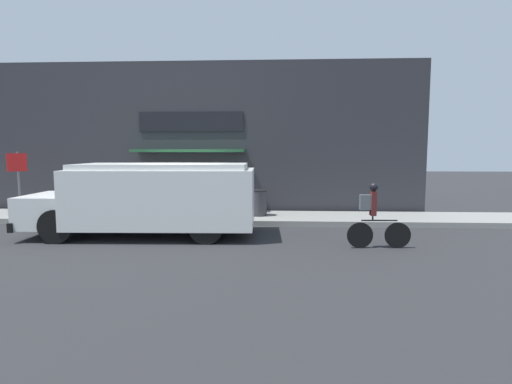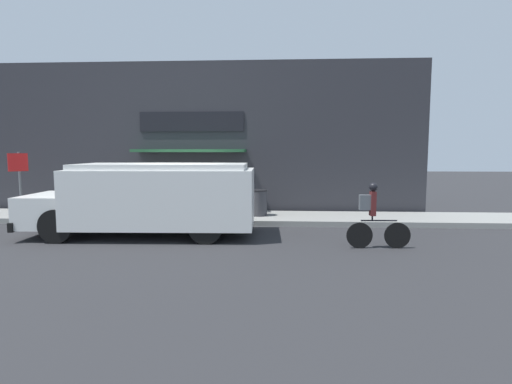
{
  "view_description": "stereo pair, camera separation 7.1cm",
  "coord_description": "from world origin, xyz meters",
  "px_view_note": "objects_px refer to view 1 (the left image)",
  "views": [
    {
      "loc": [
        2.97,
        -12.2,
        2.33
      ],
      "look_at": [
        2.37,
        -0.2,
        1.1
      ],
      "focal_mm": 28.0,
      "sensor_mm": 36.0,
      "label": 1
    },
    {
      "loc": [
        3.04,
        -12.2,
        2.33
      ],
      "look_at": [
        2.37,
        -0.2,
        1.1
      ],
      "focal_mm": 28.0,
      "sensor_mm": 36.0,
      "label": 2
    }
  ],
  "objects_px": {
    "trash_bin": "(258,203)",
    "stop_sign_post": "(18,173)",
    "school_bus": "(151,198)",
    "cyclist": "(374,216)"
  },
  "relations": [
    {
      "from": "stop_sign_post",
      "to": "trash_bin",
      "type": "relative_size",
      "value": 2.46
    },
    {
      "from": "cyclist",
      "to": "stop_sign_post",
      "type": "relative_size",
      "value": 0.74
    },
    {
      "from": "school_bus",
      "to": "stop_sign_post",
      "type": "relative_size",
      "value": 2.92
    },
    {
      "from": "school_bus",
      "to": "trash_bin",
      "type": "distance_m",
      "value": 3.85
    },
    {
      "from": "cyclist",
      "to": "stop_sign_post",
      "type": "height_order",
      "value": "stop_sign_post"
    },
    {
      "from": "cyclist",
      "to": "trash_bin",
      "type": "relative_size",
      "value": 1.83
    },
    {
      "from": "stop_sign_post",
      "to": "trash_bin",
      "type": "height_order",
      "value": "stop_sign_post"
    },
    {
      "from": "trash_bin",
      "to": "stop_sign_post",
      "type": "bearing_deg",
      "value": -177.41
    },
    {
      "from": "school_bus",
      "to": "stop_sign_post",
      "type": "xyz_separation_m",
      "value": [
        -5.21,
        2.21,
        0.54
      ]
    },
    {
      "from": "stop_sign_post",
      "to": "school_bus",
      "type": "bearing_deg",
      "value": -22.97
    }
  ]
}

